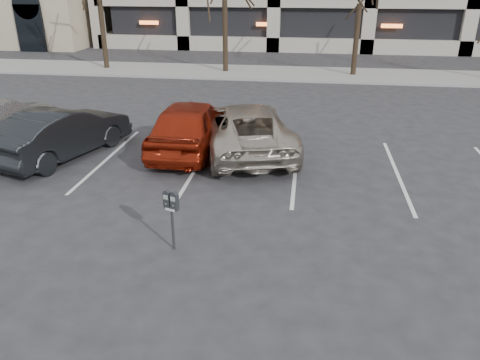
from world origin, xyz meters
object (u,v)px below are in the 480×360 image
(suv_silver, at_px, (246,128))
(car_red, at_px, (190,125))
(car_dark, at_px, (62,133))
(parking_meter, at_px, (171,206))

(suv_silver, relative_size, car_red, 1.24)
(suv_silver, xyz_separation_m, car_dark, (-5.34, -1.25, -0.01))
(car_red, bearing_deg, parking_meter, 100.19)
(suv_silver, bearing_deg, car_dark, -2.78)
(parking_meter, height_order, car_dark, car_dark)
(suv_silver, xyz_separation_m, car_red, (-1.70, -0.16, 0.06))
(car_red, bearing_deg, car_dark, 16.56)
(suv_silver, height_order, car_dark, suv_silver)
(parking_meter, distance_m, car_dark, 6.59)
(car_red, height_order, car_dark, car_red)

